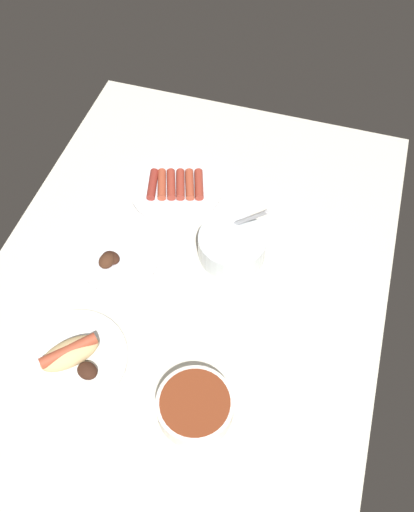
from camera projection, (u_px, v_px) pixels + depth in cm
name	position (u px, v px, depth cm)	size (l,w,h in cm)	color
ground_plane	(189.00, 277.00, 130.26)	(120.00, 90.00, 3.00)	silver
plate_sausages	(176.00, 187.00, 143.11)	(23.88, 23.88, 3.16)	white
bowl_coleslaw	(232.00, 245.00, 129.49)	(15.90, 15.90, 15.62)	silver
bowl_chili	(195.00, 406.00, 108.02)	(15.21, 15.21, 4.85)	white
plate_hotdog_assembled	(72.00, 357.00, 114.95)	(23.14, 23.14, 5.61)	white
plate_grilled_meat	(118.00, 260.00, 130.08)	(18.02, 18.02, 4.06)	white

